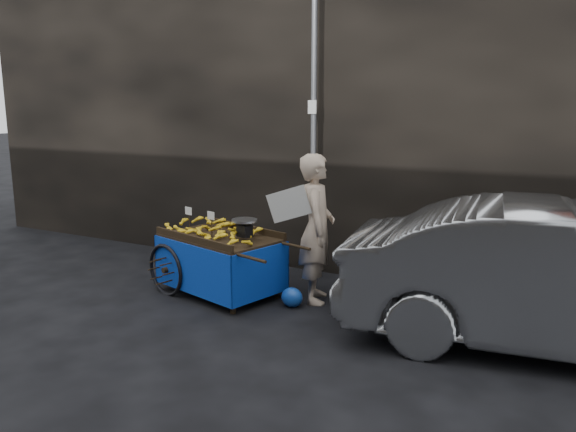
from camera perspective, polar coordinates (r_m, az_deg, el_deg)
The scene contains 7 objects.
ground at distance 7.16m, azimuth -4.22°, elevation -8.66°, with size 80.00×80.00×0.00m, color black.
building_wall at distance 8.89m, azimuth 6.84°, elevation 11.62°, with size 13.50×2.00×5.00m.
street_pole at distance 7.74m, azimuth 2.61°, elevation 8.09°, with size 0.12×0.10×4.00m.
banana_cart at distance 7.31m, azimuth -7.15°, elevation -2.58°, with size 2.24×1.43×1.13m.
vendor at distance 6.94m, azimuth 2.92°, elevation -1.27°, with size 0.90×0.80×1.85m.
plastic_bag at distance 6.92m, azimuth 0.40°, elevation -8.26°, with size 0.27×0.22×0.24m, color #1645AA.
parked_car at distance 6.21m, azimuth 26.76°, elevation -5.85°, with size 1.56×4.48×1.48m, color #ACAFB3.
Camera 1 is at (3.58, -5.69, 2.44)m, focal length 35.00 mm.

